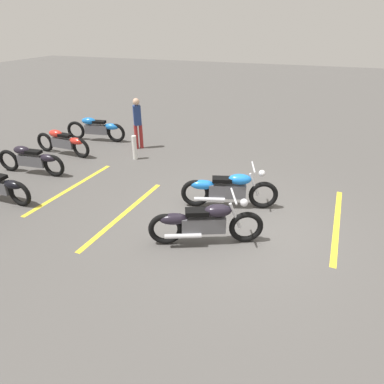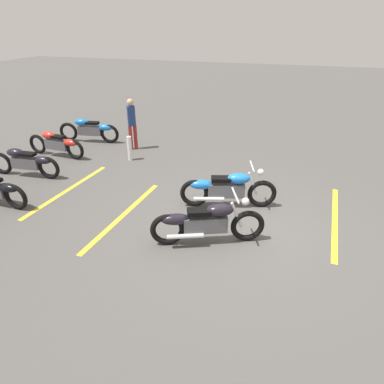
{
  "view_description": "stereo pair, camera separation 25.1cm",
  "coord_description": "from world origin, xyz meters",
  "views": [
    {
      "loc": [
        -1.08,
        6.0,
        3.92
      ],
      "look_at": [
        1.06,
        0.0,
        0.65
      ],
      "focal_mm": 31.48,
      "sensor_mm": 36.0,
      "label": 1
    },
    {
      "loc": [
        -0.84,
        6.08,
        3.92
      ],
      "look_at": [
        1.06,
        0.0,
        0.65
      ],
      "focal_mm": 31.48,
      "sensor_mm": 36.0,
      "label": 2
    }
  ],
  "objects": [
    {
      "name": "motorcycle_row_center",
      "position": [
        6.1,
        -0.77,
        0.44
      ],
      "size": [
        2.13,
        0.35,
        0.8
      ],
      "rotation": [
        0.0,
        0.0,
        0.08
      ],
      "color": "black",
      "rests_on": "ground"
    },
    {
      "name": "motorcycle_row_left",
      "position": [
        6.27,
        -2.33,
        0.43
      ],
      "size": [
        2.11,
        0.33,
        0.8
      ],
      "rotation": [
        0.0,
        0.0,
        -0.07
      ],
      "color": "black",
      "rests_on": "ground"
    },
    {
      "name": "motorcycle_dark_foreground",
      "position": [
        0.55,
        0.79,
        0.46
      ],
      "size": [
        2.11,
        0.96,
        1.04
      ],
      "rotation": [
        0.0,
        0.0,
        3.53
      ],
      "color": "black",
      "rests_on": "ground"
    },
    {
      "name": "bystander_near_row",
      "position": [
        4.29,
        -3.69,
        0.94
      ],
      "size": [
        0.3,
        0.29,
        1.68
      ],
      "rotation": [
        0.0,
        0.0,
        2.21
      ],
      "color": "maroon",
      "rests_on": "ground"
    },
    {
      "name": "bollard_post",
      "position": [
        3.94,
        -2.74,
        0.38
      ],
      "size": [
        0.14,
        0.14,
        0.76
      ],
      "primitive_type": "cylinder",
      "color": "white",
      "rests_on": "ground"
    },
    {
      "name": "parking_stripe_far",
      "position": [
        4.54,
        -0.36,
        0.0
      ],
      "size": [
        0.33,
        3.2,
        0.01
      ],
      "primitive_type": "cube",
      "rotation": [
        0.0,
        0.0,
        1.51
      ],
      "color": "yellow",
      "rests_on": "ground"
    },
    {
      "name": "parking_stripe_near",
      "position": [
        -1.96,
        -0.85,
        0.0
      ],
      "size": [
        0.33,
        3.2,
        0.01
      ],
      "primitive_type": "cube",
      "rotation": [
        0.0,
        0.0,
        1.51
      ],
      "color": "yellow",
      "rests_on": "ground"
    },
    {
      "name": "motorcycle_row_far_left",
      "position": [
        6.06,
        -3.9,
        0.46
      ],
      "size": [
        2.21,
        0.46,
        0.83
      ],
      "rotation": [
        0.0,
        0.0,
        0.14
      ],
      "color": "black",
      "rests_on": "ground"
    },
    {
      "name": "motorcycle_bright_foreground",
      "position": [
        0.48,
        -0.75,
        0.46
      ],
      "size": [
        2.17,
        0.84,
        1.04
      ],
      "rotation": [
        0.0,
        0.0,
        3.42
      ],
      "color": "black",
      "rests_on": "ground"
    },
    {
      "name": "ground_plane",
      "position": [
        0.0,
        0.0,
        0.0
      ],
      "size": [
        60.0,
        60.0,
        0.0
      ],
      "primitive_type": "plane",
      "color": "#514F4C"
    },
    {
      "name": "parking_stripe_mid",
      "position": [
        2.58,
        0.32,
        0.0
      ],
      "size": [
        0.33,
        3.2,
        0.01
      ],
      "primitive_type": "cube",
      "rotation": [
        0.0,
        0.0,
        1.51
      ],
      "color": "yellow",
      "rests_on": "ground"
    }
  ]
}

